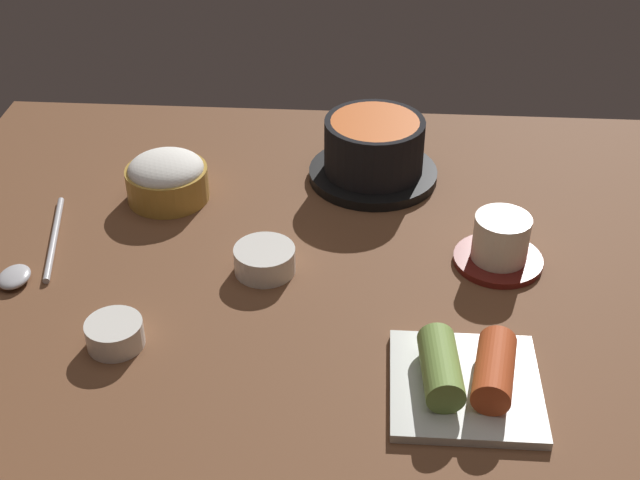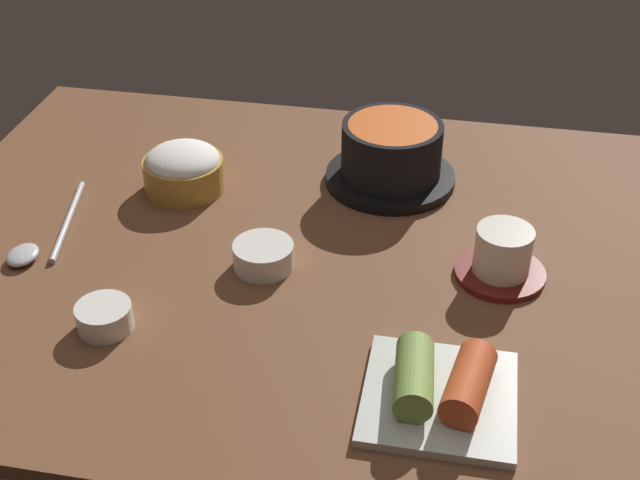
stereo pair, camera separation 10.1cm
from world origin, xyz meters
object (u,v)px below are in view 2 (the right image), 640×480
at_px(rice_bowl, 183,169).
at_px(kimchi_plate, 440,388).
at_px(side_bowl_near, 104,316).
at_px(tea_cup_with_saucer, 502,256).
at_px(stone_pot, 391,155).
at_px(spoon, 39,242).
at_px(banchan_cup_center, 263,255).

distance_m(rice_bowl, kimchi_plate, 0.50).
bearing_deg(rice_bowl, side_bowl_near, -88.86).
xyz_separation_m(tea_cup_with_saucer, kimchi_plate, (-0.05, -0.22, -0.01)).
height_order(tea_cup_with_saucer, kimchi_plate, tea_cup_with_saucer).
relative_size(tea_cup_with_saucer, kimchi_plate, 0.71).
bearing_deg(side_bowl_near, stone_pot, 53.84).
bearing_deg(kimchi_plate, rice_bowl, 137.65).
bearing_deg(spoon, banchan_cup_center, 2.25).
relative_size(kimchi_plate, side_bowl_near, 2.45).
distance_m(stone_pot, banchan_cup_center, 0.25).
bearing_deg(rice_bowl, banchan_cup_center, -45.98).
distance_m(rice_bowl, spoon, 0.21).
height_order(stone_pot, kimchi_plate, stone_pot).
xyz_separation_m(rice_bowl, side_bowl_near, (0.01, -0.29, -0.02)).
relative_size(rice_bowl, spoon, 0.54).
bearing_deg(banchan_cup_center, stone_pot, 60.98).
distance_m(stone_pot, tea_cup_with_saucer, 0.24).
distance_m(tea_cup_with_saucer, banchan_cup_center, 0.28).
relative_size(kimchi_plate, spoon, 0.75).
bearing_deg(side_bowl_near, rice_bowl, 91.14).
height_order(tea_cup_with_saucer, side_bowl_near, tea_cup_with_saucer).
xyz_separation_m(banchan_cup_center, spoon, (-0.28, -0.01, -0.01)).
bearing_deg(banchan_cup_center, tea_cup_with_saucer, 7.03).
height_order(stone_pot, banchan_cup_center, stone_pot).
relative_size(rice_bowl, side_bowl_near, 1.78).
xyz_separation_m(stone_pot, banchan_cup_center, (-0.12, -0.22, -0.03)).
xyz_separation_m(tea_cup_with_saucer, spoon, (-0.55, -0.04, -0.02)).
bearing_deg(kimchi_plate, tea_cup_with_saucer, 76.01).
distance_m(banchan_cup_center, side_bowl_near, 0.20).
height_order(stone_pot, tea_cup_with_saucer, stone_pot).
relative_size(banchan_cup_center, side_bowl_near, 1.19).
height_order(stone_pot, side_bowl_near, stone_pot).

